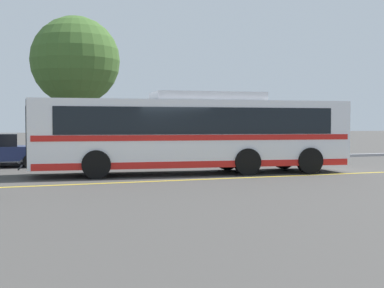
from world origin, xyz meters
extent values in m
plane|color=#423F3D|center=(0.00, 0.00, 0.00)|extent=(220.00, 220.00, 0.00)
cube|color=gold|center=(1.06, -2.02, 0.00)|extent=(31.98, 0.20, 0.01)
cube|color=#99999E|center=(1.06, 6.81, 0.07)|extent=(39.98, 0.36, 0.15)
cube|color=white|center=(1.06, 0.18, 1.55)|extent=(12.20, 4.03, 2.46)
cube|color=black|center=(1.06, 0.18, 2.01)|extent=(10.54, 3.86, 0.97)
cube|color=red|center=(1.06, 0.18, 1.41)|extent=(11.97, 4.04, 0.20)
cube|color=red|center=(1.06, 0.18, 0.44)|extent=(11.97, 4.03, 0.24)
cube|color=black|center=(-4.90, 0.92, 1.61)|extent=(0.32, 2.24, 1.78)
cube|color=black|center=(-4.90, 0.92, 2.63)|extent=(0.26, 1.78, 0.24)
cube|color=silver|center=(1.66, 0.10, 2.94)|extent=(4.41, 2.55, 0.32)
cube|color=black|center=(-5.18, 0.96, 0.55)|extent=(0.28, 1.91, 0.04)
cube|color=black|center=(-5.18, 0.96, 0.35)|extent=(0.28, 1.91, 0.04)
cylinder|color=black|center=(-2.77, -0.58, 0.50)|extent=(1.03, 0.40, 1.00)
cylinder|color=black|center=(-2.47, 1.86, 0.50)|extent=(1.03, 0.40, 1.00)
cylinder|color=black|center=(2.69, -1.27, 0.50)|extent=(1.03, 0.40, 1.00)
cylinder|color=black|center=(3.00, 1.17, 0.50)|extent=(1.03, 0.40, 1.00)
cylinder|color=black|center=(5.19, -1.58, 0.50)|extent=(1.03, 0.40, 1.00)
cylinder|color=black|center=(5.49, 0.86, 0.50)|extent=(1.03, 0.40, 1.00)
cylinder|color=black|center=(-4.45, 6.88, 0.30)|extent=(0.61, 0.23, 0.60)
cylinder|color=black|center=(-4.55, 5.08, 0.30)|extent=(0.61, 0.23, 0.60)
cube|color=maroon|center=(-0.37, 5.63, 0.60)|extent=(4.32, 2.23, 0.60)
cube|color=black|center=(-0.27, 5.64, 1.13)|extent=(1.89, 1.79, 0.46)
cylinder|color=black|center=(-1.58, 4.63, 0.30)|extent=(0.62, 0.25, 0.60)
cylinder|color=black|center=(-1.74, 6.40, 0.30)|extent=(0.62, 0.25, 0.60)
cylinder|color=black|center=(1.00, 4.86, 0.30)|extent=(0.62, 0.25, 0.60)
cylinder|color=black|center=(0.84, 6.63, 0.30)|extent=(0.62, 0.25, 0.60)
cylinder|color=#513823|center=(-1.65, 11.06, 1.78)|extent=(0.28, 0.28, 3.56)
sphere|color=#3D6028|center=(-1.65, 11.06, 5.40)|extent=(4.89, 4.89, 4.89)
camera|label=1|loc=(-6.30, -18.87, 1.88)|focal=50.00mm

